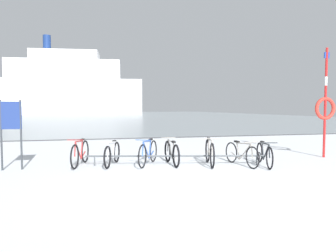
{
  "coord_description": "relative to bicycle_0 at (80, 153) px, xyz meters",
  "views": [
    {
      "loc": [
        -2.3,
        -6.79,
        1.7
      ],
      "look_at": [
        -0.06,
        2.84,
        1.11
      ],
      "focal_mm": 32.58,
      "sensor_mm": 36.0,
      "label": 1
    }
  ],
  "objects": [
    {
      "name": "bicycle_2",
      "position": [
        1.96,
        -0.32,
        -0.0
      ],
      "size": [
        0.83,
        1.57,
        0.8
      ],
      "color": "black",
      "rests_on": "ground"
    },
    {
      "name": "bicycle_6",
      "position": [
        5.26,
        -1.23,
        -0.03
      ],
      "size": [
        0.6,
        1.66,
        0.74
      ],
      "color": "black",
      "rests_on": "ground"
    },
    {
      "name": "bicycle_3",
      "position": [
        2.65,
        -0.44,
        -0.02
      ],
      "size": [
        0.46,
        1.65,
        0.78
      ],
      "color": "black",
      "rests_on": "ground"
    },
    {
      "name": "bicycle_0",
      "position": [
        0.0,
        0.0,
        0.0
      ],
      "size": [
        0.56,
        1.66,
        0.81
      ],
      "color": "black",
      "rests_on": "ground"
    },
    {
      "name": "bike_rack",
      "position": [
        2.75,
        -0.59,
        -0.1
      ],
      "size": [
        5.21,
        1.14,
        0.31
      ],
      "color": "#4C5156",
      "rests_on": "ground"
    },
    {
      "name": "ferry_ship",
      "position": [
        -6.56,
        73.77,
        6.37
      ],
      "size": [
        37.57,
        14.16,
        20.07
      ],
      "color": "white",
      "rests_on": "ground"
    },
    {
      "name": "bicycle_5",
      "position": [
        4.62,
        -1.04,
        -0.02
      ],
      "size": [
        0.46,
        1.7,
        0.75
      ],
      "color": "black",
      "rests_on": "ground"
    },
    {
      "name": "info_sign",
      "position": [
        -1.79,
        -0.21,
        0.93
      ],
      "size": [
        0.55,
        0.06,
        1.92
      ],
      "color": "#33383D",
      "rests_on": "ground"
    },
    {
      "name": "bicycle_4",
      "position": [
        3.73,
        -0.78,
        0.01
      ],
      "size": [
        0.53,
        1.67,
        0.84
      ],
      "color": "black",
      "rests_on": "ground"
    },
    {
      "name": "bicycle_1",
      "position": [
        0.92,
        -0.16,
        -0.03
      ],
      "size": [
        0.64,
        1.59,
        0.76
      ],
      "color": "black",
      "rests_on": "ground"
    },
    {
      "name": "ground",
      "position": [
        2.8,
        51.49,
        -0.41
      ],
      "size": [
        80.0,
        132.0,
        0.08
      ],
      "color": "silver"
    },
    {
      "name": "rescue_post",
      "position": [
        8.07,
        -0.31,
        1.39
      ],
      "size": [
        0.78,
        0.12,
        3.72
      ],
      "color": "red",
      "rests_on": "ground"
    }
  ]
}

